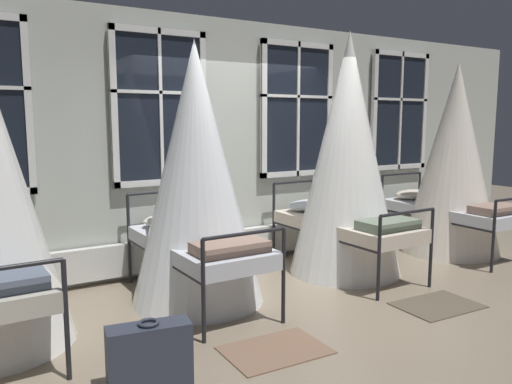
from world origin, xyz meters
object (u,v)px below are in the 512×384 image
Objects in this scene: cot_fourth at (454,162)px; suitcase_dark at (149,356)px; cot_second at (196,178)px; cot_third at (347,159)px.

suitcase_dark is (-4.78, -1.35, -1.01)m from cot_fourth.
cot_fourth reaches higher than cot_second.
cot_third reaches higher than cot_fourth.
suitcase_dark is at bearing 143.30° from cot_second.
cot_second is 3.79m from cot_fourth.
cot_second is 4.38× the size of suitcase_dark.
cot_third is 3.40m from suitcase_dark.
cot_fourth is (1.88, -0.02, -0.11)m from cot_third.
cot_third is 1.88m from cot_fourth.
suitcase_dark is (-0.99, -1.37, -1.01)m from cot_second.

